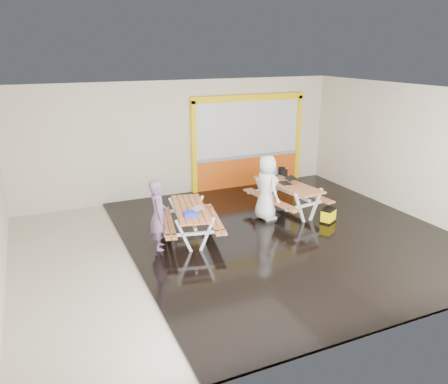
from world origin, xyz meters
name	(u,v)px	position (x,y,z in m)	size (l,w,h in m)	color
room	(240,172)	(0.00, 0.00, 1.75)	(10.02, 8.02, 3.52)	beige
deck	(285,233)	(1.25, 0.00, 0.03)	(7.50, 7.98, 0.05)	black
kiosk	(248,144)	(2.20, 3.93, 1.44)	(3.88, 0.16, 3.00)	#DA5412
picnic_table_left	(191,215)	(-0.96, 0.69, 0.61)	(1.74, 2.24, 0.80)	#CF7B49
picnic_table_right	(288,191)	(2.06, 1.23, 0.66)	(1.76, 2.35, 0.87)	#CF7B49
person_left	(158,215)	(-1.81, 0.44, 0.84)	(0.60, 0.39, 1.64)	slate
person_right	(267,188)	(1.29, 1.04, 0.90)	(0.85, 0.55, 1.73)	white
laptop_left	(194,211)	(-1.00, 0.32, 0.85)	(0.36, 0.33, 0.15)	silver
laptop_right	(287,181)	(2.06, 1.28, 0.92)	(0.43, 0.38, 0.17)	black
blue_pouch	(191,214)	(-1.12, 0.20, 0.85)	(0.31, 0.22, 0.09)	#1E34EB
toolbox	(269,173)	(1.95, 2.09, 0.97)	(0.49, 0.26, 0.28)	black
backpack	(281,176)	(2.43, 2.18, 0.79)	(0.35, 0.28, 0.52)	black
dark_case	(268,214)	(1.39, 1.08, 0.13)	(0.45, 0.34, 0.17)	black
fluke_bag	(328,216)	(2.64, 0.14, 0.23)	(0.51, 0.45, 0.37)	black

